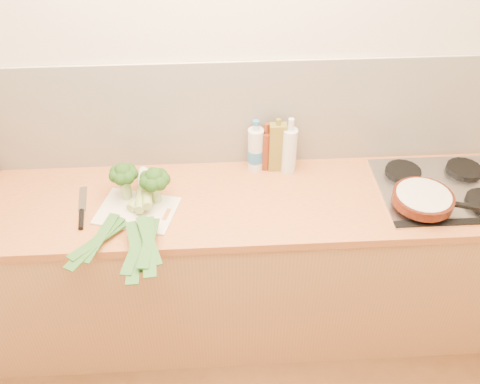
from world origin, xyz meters
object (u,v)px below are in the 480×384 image
object	(u,v)px
chefs_knife	(82,214)
skillet	(424,198)
gas_hob	(442,189)
chopping_board	(137,211)

from	to	relation	value
chefs_knife	skillet	world-z (taller)	skillet
gas_hob	chefs_knife	xyz separation A→B (m)	(-1.65, -0.07, -0.01)
chefs_knife	chopping_board	bearing A→B (deg)	-4.62
gas_hob	chopping_board	world-z (taller)	gas_hob
gas_hob	skillet	bearing A→B (deg)	-139.29
chopping_board	skillet	size ratio (longest dim) A/B	0.88
gas_hob	chopping_board	xyz separation A→B (m)	(-1.41, -0.06, -0.01)
gas_hob	skillet	size ratio (longest dim) A/B	1.52
gas_hob	chefs_knife	bearing A→B (deg)	-177.44
chopping_board	chefs_knife	bearing A→B (deg)	-161.18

